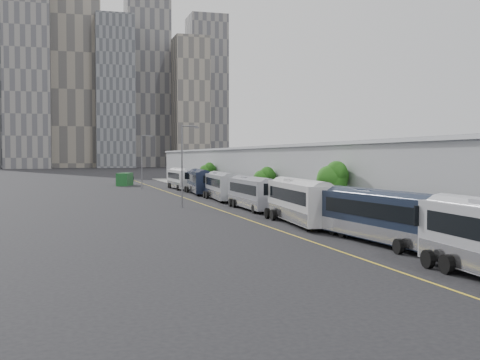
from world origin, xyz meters
name	(u,v)px	position (x,y,z in m)	size (l,w,h in m)	color
sidewalk	(286,202)	(9.00, 55.00, 0.06)	(10.00, 170.00, 0.12)	gray
lane_line	(204,205)	(-1.50, 55.00, 0.01)	(0.12, 160.00, 0.02)	gold
depot	(316,175)	(12.99, 55.00, 3.51)	(12.45, 160.40, 7.20)	gray
skyline	(92,74)	(-2.90, 324.16, 50.85)	(145.00, 64.00, 120.00)	slate
bus_1	(380,221)	(2.57, 20.35, 1.49)	(3.29, 12.23, 3.53)	black
bus_2	(300,205)	(1.82, 32.53, 1.61)	(3.88, 13.25, 3.82)	silver
bus_3	(252,196)	(2.05, 47.00, 1.50)	(2.75, 12.24, 3.56)	gray
bus_4	(222,189)	(2.39, 61.62, 1.56)	(3.52, 12.79, 3.69)	#909299
bus_5	(200,184)	(2.54, 75.89, 1.60)	(3.83, 13.17, 3.79)	black
bus_6	(180,180)	(2.16, 90.36, 1.55)	(2.82, 12.61, 3.68)	white
tree_1	(332,177)	(5.39, 33.93, 3.92)	(2.82, 2.82, 5.34)	black
tree_2	(264,178)	(5.52, 53.34, 3.17)	(2.53, 2.53, 4.44)	black
tree_3	(207,171)	(5.56, 83.51, 3.42)	(2.48, 2.48, 4.67)	black
street_lamp_near	(184,160)	(-4.66, 51.58, 5.35)	(2.04, 0.22, 9.32)	#59595E
street_lamp_far	(143,158)	(-4.22, 92.13, 5.52)	(2.04, 0.22, 9.64)	#59595E
shipping_container	(125,179)	(-6.09, 106.23, 1.27)	(2.20, 6.03, 2.53)	#15441D
suv	(127,178)	(-3.08, 132.59, 0.72)	(2.39, 5.18, 1.44)	black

